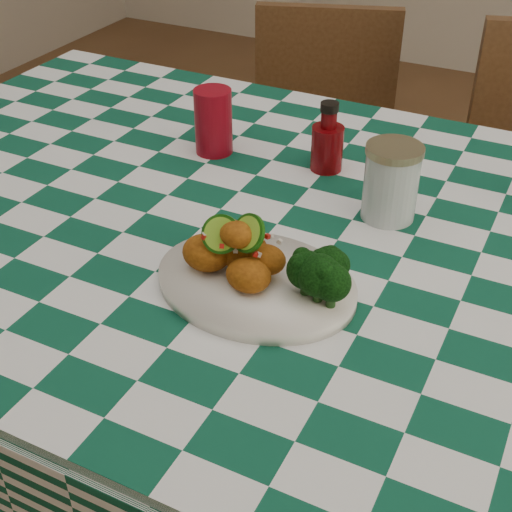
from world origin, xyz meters
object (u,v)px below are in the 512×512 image
at_px(mason_jar, 391,182).
at_px(wooden_chair_left, 318,182).
at_px(ketchup_bottle, 328,137).
at_px(plate, 256,283).
at_px(dining_table, 274,398).
at_px(fried_chicken_pile, 240,248).
at_px(red_tumbler, 213,121).

bearing_deg(mason_jar, wooden_chair_left, 119.70).
relative_size(mason_jar, wooden_chair_left, 0.14).
height_order(mason_jar, wooden_chair_left, mason_jar).
xyz_separation_m(ketchup_bottle, wooden_chair_left, (-0.23, 0.55, -0.42)).
distance_m(plate, ketchup_bottle, 0.38).
bearing_deg(wooden_chair_left, plate, -92.56).
relative_size(ketchup_bottle, wooden_chair_left, 0.15).
relative_size(dining_table, plate, 5.77).
distance_m(plate, fried_chicken_pile, 0.06).
xyz_separation_m(plate, fried_chicken_pile, (-0.02, 0.00, 0.05)).
relative_size(fried_chicken_pile, mason_jar, 1.06).
bearing_deg(mason_jar, plate, -111.20).
xyz_separation_m(ketchup_bottle, mason_jar, (0.15, -0.11, -0.00)).
bearing_deg(dining_table, ketchup_bottle, 90.32).
xyz_separation_m(plate, mason_jar, (0.10, 0.27, 0.05)).
bearing_deg(fried_chicken_pile, dining_table, 97.26).
bearing_deg(dining_table, mason_jar, 34.17).
xyz_separation_m(mason_jar, wooden_chair_left, (-0.38, 0.66, -0.42)).
relative_size(fried_chicken_pile, wooden_chair_left, 0.15).
distance_m(fried_chicken_pile, red_tumbler, 0.42).
xyz_separation_m(dining_table, wooden_chair_left, (-0.23, 0.76, 0.04)).
bearing_deg(red_tumbler, dining_table, -39.76).
height_order(fried_chicken_pile, red_tumbler, red_tumbler).
distance_m(dining_table, red_tumbler, 0.53).
distance_m(mason_jar, wooden_chair_left, 0.87).
bearing_deg(ketchup_bottle, wooden_chair_left, 112.30).
height_order(red_tumbler, mason_jar, mason_jar).
relative_size(dining_table, mason_jar, 13.35).
bearing_deg(ketchup_bottle, plate, -82.91).
xyz_separation_m(plate, red_tumbler, (-0.26, 0.34, 0.05)).
height_order(red_tumbler, wooden_chair_left, red_tumbler).
bearing_deg(red_tumbler, wooden_chair_left, 91.21).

